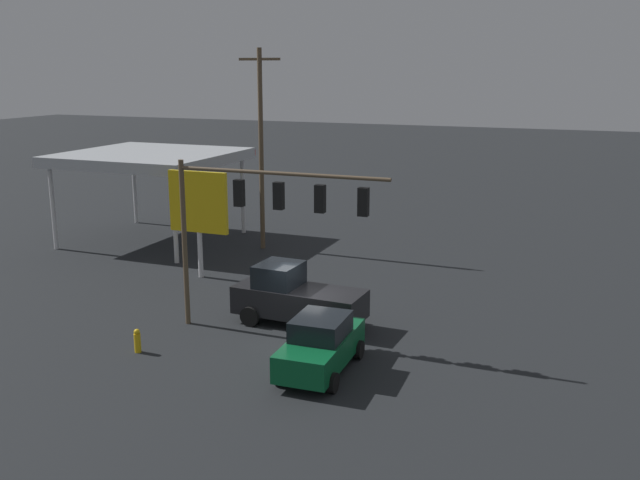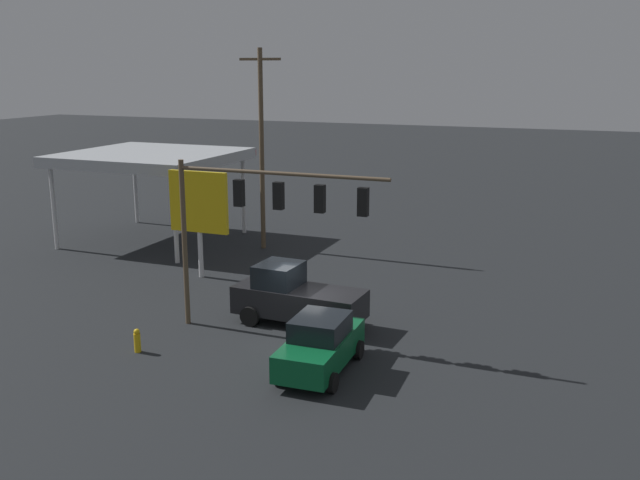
{
  "view_description": "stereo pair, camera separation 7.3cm",
  "coord_description": "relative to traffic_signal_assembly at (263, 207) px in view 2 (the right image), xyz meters",
  "views": [
    {
      "loc": [
        -10.2,
        23.68,
        9.98
      ],
      "look_at": [
        0.0,
        -2.0,
        3.25
      ],
      "focal_mm": 40.0,
      "sensor_mm": 36.0,
      "label": 1
    },
    {
      "loc": [
        -10.27,
        23.65,
        9.98
      ],
      "look_at": [
        0.0,
        -2.0,
        3.25
      ],
      "focal_mm": 40.0,
      "sensor_mm": 36.0,
      "label": 2
    }
  ],
  "objects": [
    {
      "name": "ground_plane",
      "position": [
        -1.23,
        -0.6,
        -4.99
      ],
      "size": [
        200.0,
        200.0,
        0.0
      ],
      "primitive_type": "plane",
      "color": "black"
    },
    {
      "name": "traffic_signal_assembly",
      "position": [
        0.0,
        0.0,
        0.0
      ],
      "size": [
        8.37,
        0.43,
        6.56
      ],
      "color": "brown",
      "rests_on": "ground"
    },
    {
      "name": "utility_pole",
      "position": [
        6.01,
        -12.06,
        0.79
      ],
      "size": [
        2.4,
        0.26,
        10.98
      ],
      "color": "brown",
      "rests_on": "ground"
    },
    {
      "name": "gas_station_canopy",
      "position": [
        12.77,
        -11.33,
        -0.12
      ],
      "size": [
        9.12,
        8.76,
        5.23
      ],
      "color": "#B2B7BC",
      "rests_on": "ground"
    },
    {
      "name": "price_sign",
      "position": [
        6.3,
        -5.81,
        -1.4
      ],
      "size": [
        3.07,
        0.27,
        5.19
      ],
      "color": "silver",
      "rests_on": "ground"
    },
    {
      "name": "pickup_parked",
      "position": [
        -0.61,
        -1.54,
        -3.88
      ],
      "size": [
        5.28,
        2.44,
        2.4
      ],
      "rotation": [
        0.0,
        0.0,
        -0.04
      ],
      "color": "black",
      "rests_on": "ground"
    },
    {
      "name": "sedan_far",
      "position": [
        -3.21,
        2.32,
        -4.04
      ],
      "size": [
        2.18,
        4.46,
        1.93
      ],
      "rotation": [
        0.0,
        0.0,
        1.6
      ],
      "color": "#0C592D",
      "rests_on": "ground"
    },
    {
      "name": "fire_hydrant",
      "position": [
        3.5,
        3.25,
        -4.55
      ],
      "size": [
        0.24,
        0.24,
        0.88
      ],
      "color": "gold",
      "rests_on": "ground"
    }
  ]
}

